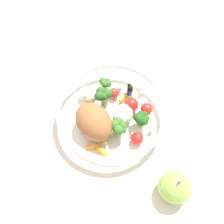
# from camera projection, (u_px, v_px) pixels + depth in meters

# --- Properties ---
(ground_plane) EXTENTS (2.40, 2.40, 0.00)m
(ground_plane) POSITION_uv_depth(u_px,v_px,m) (119.00, 121.00, 0.63)
(ground_plane) COLOR silver
(food_container) EXTENTS (0.25, 0.25, 0.08)m
(food_container) POSITION_uv_depth(u_px,v_px,m) (110.00, 113.00, 0.60)
(food_container) COLOR white
(food_container) RESTS_ON ground_plane
(loose_apple) EXTENTS (0.07, 0.07, 0.08)m
(loose_apple) POSITION_uv_depth(u_px,v_px,m) (175.00, 187.00, 0.52)
(loose_apple) COLOR #8CB74C
(loose_apple) RESTS_ON ground_plane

